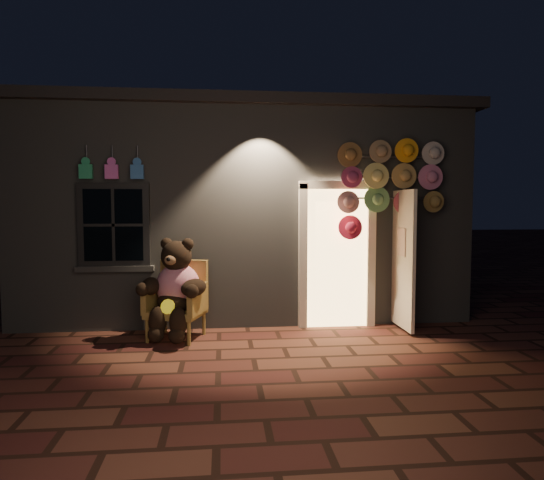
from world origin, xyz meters
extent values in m
plane|color=brown|center=(0.00, 0.00, 0.00)|extent=(60.00, 60.00, 0.00)
cube|color=slate|center=(0.00, 4.00, 1.65)|extent=(7.00, 5.00, 3.30)
cube|color=black|center=(0.00, 4.00, 3.38)|extent=(7.30, 5.30, 0.16)
cube|color=black|center=(-1.90, 1.46, 1.55)|extent=(1.00, 0.10, 1.20)
cube|color=black|center=(-1.90, 1.43, 1.55)|extent=(0.82, 0.06, 1.02)
cube|color=slate|center=(-1.90, 1.46, 0.92)|extent=(1.10, 0.14, 0.08)
cube|color=#EEBA6B|center=(1.35, 1.48, 1.05)|extent=(0.92, 0.10, 2.10)
cube|color=beige|center=(0.83, 1.44, 1.05)|extent=(0.12, 0.12, 2.20)
cube|color=beige|center=(1.87, 1.44, 1.05)|extent=(0.12, 0.12, 2.20)
cube|color=beige|center=(1.35, 1.44, 2.13)|extent=(1.16, 0.12, 0.12)
cube|color=beige|center=(2.25, 1.10, 1.05)|extent=(0.05, 0.80, 2.00)
cube|color=#289360|center=(-2.25, 1.38, 2.30)|extent=(0.18, 0.07, 0.20)
cylinder|color=#59595E|center=(-2.25, 1.44, 2.55)|extent=(0.02, 0.02, 0.25)
cube|color=#CE54AF|center=(-1.90, 1.38, 2.30)|extent=(0.18, 0.07, 0.20)
cylinder|color=#59595E|center=(-1.90, 1.44, 2.55)|extent=(0.02, 0.02, 0.25)
cube|color=#2E60A1|center=(-1.55, 1.38, 2.30)|extent=(0.18, 0.07, 0.20)
cylinder|color=#59595E|center=(-1.55, 1.44, 2.55)|extent=(0.02, 0.02, 0.25)
cube|color=olive|center=(-1.00, 1.00, 0.37)|extent=(0.86, 0.83, 0.10)
cube|color=olive|center=(-0.91, 1.28, 0.71)|extent=(0.68, 0.29, 0.69)
cube|color=olive|center=(-1.32, 1.09, 0.56)|extent=(0.26, 0.59, 0.40)
cube|color=olive|center=(-0.70, 0.88, 0.56)|extent=(0.26, 0.59, 0.40)
cylinder|color=olive|center=(-1.37, 0.83, 0.16)|extent=(0.05, 0.05, 0.32)
cylinder|color=olive|center=(-0.81, 0.65, 0.16)|extent=(0.05, 0.05, 0.32)
cylinder|color=olive|center=(-1.19, 1.36, 0.16)|extent=(0.05, 0.05, 0.32)
cylinder|color=olive|center=(-0.63, 1.17, 0.16)|extent=(0.05, 0.05, 0.32)
ellipsoid|color=#CB1545|center=(-0.97, 1.04, 0.71)|extent=(0.74, 0.66, 0.65)
ellipsoid|color=black|center=(-0.99, 0.97, 0.52)|extent=(0.62, 0.57, 0.30)
sphere|color=black|center=(-0.99, 1.00, 1.14)|extent=(0.53, 0.53, 0.42)
sphere|color=black|center=(-1.12, 1.07, 1.30)|extent=(0.16, 0.16, 0.16)
sphere|color=black|center=(-0.83, 0.97, 1.30)|extent=(0.16, 0.16, 0.16)
ellipsoid|color=brown|center=(-1.05, 0.82, 1.11)|extent=(0.19, 0.16, 0.13)
ellipsoid|color=black|center=(-1.33, 0.95, 0.74)|extent=(0.25, 0.43, 0.24)
ellipsoid|color=black|center=(-0.74, 0.75, 0.74)|extent=(0.45, 0.48, 0.24)
ellipsoid|color=black|center=(-1.22, 0.76, 0.31)|extent=(0.24, 0.24, 0.40)
ellipsoid|color=black|center=(-0.94, 0.67, 0.31)|extent=(0.24, 0.24, 0.40)
sphere|color=black|center=(-1.24, 0.71, 0.14)|extent=(0.22, 0.22, 0.22)
sphere|color=black|center=(-0.96, 0.61, 0.14)|extent=(0.22, 0.22, 0.22)
cylinder|color=yellow|center=(-1.08, 0.71, 0.51)|extent=(0.22, 0.14, 0.19)
cylinder|color=#59595E|center=(2.35, 1.38, 1.38)|extent=(0.04, 0.04, 2.75)
cylinder|color=#59595E|center=(2.05, 1.36, 2.55)|extent=(1.22, 0.03, 0.03)
cylinder|color=#59595E|center=(2.05, 1.36, 2.24)|extent=(1.22, 0.03, 0.03)
cylinder|color=#59595E|center=(2.05, 1.36, 1.94)|extent=(1.22, 0.03, 0.03)
cylinder|color=brown|center=(1.50, 1.30, 2.60)|extent=(0.35, 0.11, 0.35)
cylinder|color=#997852|center=(1.91, 1.27, 2.60)|extent=(0.35, 0.11, 0.35)
cylinder|color=#FFA31A|center=(2.32, 1.24, 2.60)|extent=(0.35, 0.11, 0.35)
cylinder|color=beige|center=(2.72, 1.30, 2.60)|extent=(0.35, 0.11, 0.35)
cylinder|color=#A33560|center=(1.50, 1.27, 2.24)|extent=(0.35, 0.11, 0.35)
cylinder|color=#EBD775|center=(1.91, 1.24, 2.24)|extent=(0.35, 0.11, 0.35)
cylinder|color=tan|center=(2.32, 1.30, 2.24)|extent=(0.35, 0.11, 0.35)
cylinder|color=pink|center=(2.72, 1.27, 2.24)|extent=(0.35, 0.11, 0.35)
cylinder|color=pink|center=(1.50, 1.24, 1.89)|extent=(0.35, 0.11, 0.35)
cylinder|color=#6BA866|center=(1.91, 1.30, 1.89)|extent=(0.35, 0.11, 0.35)
cylinder|color=#BB4955|center=(2.32, 1.27, 1.89)|extent=(0.35, 0.11, 0.35)
cylinder|color=olive|center=(2.72, 1.24, 1.89)|extent=(0.35, 0.11, 0.35)
cylinder|color=#D22648|center=(1.50, 1.30, 1.53)|extent=(0.35, 0.11, 0.35)
camera|label=1|loc=(-0.36, -5.65, 1.82)|focal=32.00mm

